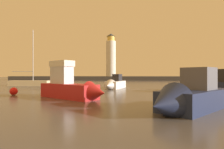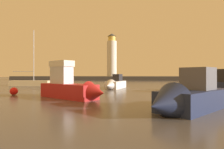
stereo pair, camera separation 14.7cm
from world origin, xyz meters
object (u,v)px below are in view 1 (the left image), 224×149
at_px(mooring_buoy, 14,91).
at_px(lighthouse, 111,56).
at_px(motorboat_0, 114,84).
at_px(motorboat_3, 206,85).
at_px(motorboat_1, 72,87).
at_px(sailboat_moored, 29,83).
at_px(motorboat_4, 187,98).

bearing_deg(mooring_buoy, lighthouse, 83.89).
height_order(motorboat_0, mooring_buoy, motorboat_0).
bearing_deg(motorboat_3, motorboat_1, -151.27).
relative_size(motorboat_0, mooring_buoy, 8.47).
distance_m(lighthouse, motorboat_0, 40.69).
distance_m(motorboat_1, mooring_buoy, 7.03).
bearing_deg(motorboat_3, lighthouse, 110.20).
bearing_deg(lighthouse, motorboat_0, -83.81).
bearing_deg(motorboat_3, sailboat_moored, 162.98).
height_order(motorboat_4, mooring_buoy, motorboat_4).
distance_m(motorboat_0, motorboat_3, 12.08).
height_order(motorboat_0, sailboat_moored, sailboat_moored).
xyz_separation_m(motorboat_0, motorboat_4, (5.37, -16.38, 0.07)).
height_order(lighthouse, motorboat_3, lighthouse).
distance_m(motorboat_0, sailboat_moored, 16.59).
bearing_deg(motorboat_0, sailboat_moored, 162.77).
relative_size(lighthouse, motorboat_4, 2.32).
xyz_separation_m(motorboat_0, motorboat_1, (-2.85, -11.38, 0.30)).
xyz_separation_m(lighthouse, motorboat_3, (15.87, -43.14, -7.91)).
xyz_separation_m(motorboat_0, mooring_buoy, (-9.55, -9.34, -0.31)).
bearing_deg(sailboat_moored, lighthouse, 71.62).
bearing_deg(sailboat_moored, motorboat_4, -45.10).
xyz_separation_m(lighthouse, sailboat_moored, (-11.54, -34.75, -8.19)).
relative_size(motorboat_0, motorboat_4, 0.99).
height_order(sailboat_moored, mooring_buoy, sailboat_moored).
height_order(motorboat_1, motorboat_4, motorboat_1).
xyz_separation_m(motorboat_0, sailboat_moored, (-15.85, 4.91, -0.14)).
height_order(motorboat_3, mooring_buoy, motorboat_3).
bearing_deg(motorboat_1, lighthouse, 91.63).
bearing_deg(motorboat_4, mooring_buoy, 154.73).
relative_size(motorboat_1, mooring_buoy, 9.02).
height_order(motorboat_0, motorboat_4, motorboat_4).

